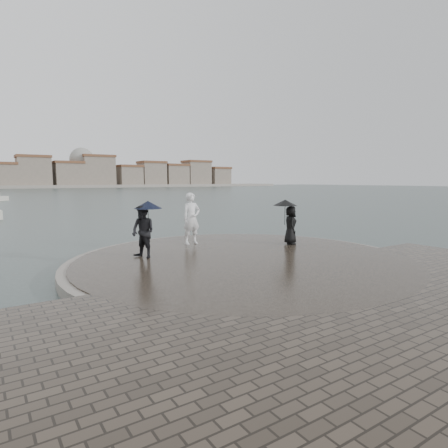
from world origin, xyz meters
TOP-DOWN VIEW (x-y plane):
  - ground at (0.00, 0.00)m, footprint 400.00×400.00m
  - kerb_ring at (0.00, 3.50)m, footprint 12.50×12.50m
  - quay_tip at (0.00, 3.50)m, footprint 11.90×11.90m
  - statue at (-0.19, 7.10)m, footprint 0.82×0.55m
  - visitor_left at (-3.01, 5.44)m, footprint 1.28×1.18m
  - visitor_right at (3.31, 4.70)m, footprint 1.22×1.12m

SIDE VIEW (x-z plane):
  - ground at x=0.00m, z-range 0.00..0.00m
  - kerb_ring at x=0.00m, z-range 0.00..0.32m
  - quay_tip at x=0.00m, z-range 0.00..0.36m
  - statue at x=-0.19m, z-range 0.36..2.60m
  - visitor_right at x=3.31m, z-range 0.51..2.46m
  - visitor_left at x=-3.01m, z-range 0.47..2.51m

